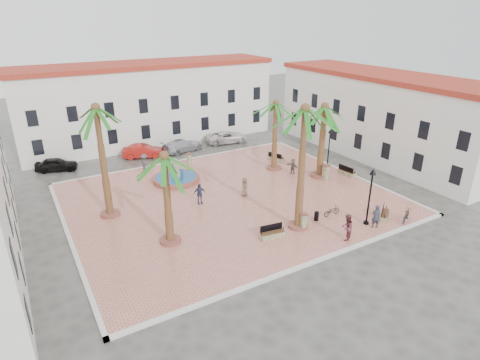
% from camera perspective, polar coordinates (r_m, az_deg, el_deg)
% --- Properties ---
extents(ground, '(120.00, 120.00, 0.00)m').
position_cam_1_polar(ground, '(34.48, -1.44, -2.78)').
color(ground, '#56544F').
rests_on(ground, ground).
extents(plaza, '(26.00, 22.00, 0.15)m').
position_cam_1_polar(plaza, '(34.44, -1.44, -2.66)').
color(plaza, '#DF8371').
rests_on(plaza, ground).
extents(kerb_n, '(26.30, 0.30, 0.16)m').
position_cam_1_polar(kerb_n, '(43.68, -8.44, 2.72)').
color(kerb_n, silver).
rests_on(kerb_n, ground).
extents(kerb_s, '(26.30, 0.30, 0.16)m').
position_cam_1_polar(kerb_s, '(26.58, 10.35, -11.43)').
color(kerb_s, silver).
rests_on(kerb_s, ground).
extents(kerb_e, '(0.30, 22.30, 0.16)m').
position_cam_1_polar(kerb_e, '(41.75, 14.38, 1.28)').
color(kerb_e, silver).
rests_on(kerb_e, ground).
extents(kerb_w, '(0.30, 22.30, 0.16)m').
position_cam_1_polar(kerb_w, '(31.10, -23.10, -7.63)').
color(kerb_w, silver).
rests_on(kerb_w, ground).
extents(building_north, '(30.40, 7.40, 9.50)m').
position_cam_1_polar(building_north, '(50.61, -12.71, 10.70)').
color(building_north, white).
rests_on(building_north, ground).
extents(building_east, '(7.40, 26.40, 9.00)m').
position_cam_1_polar(building_east, '(46.74, 19.47, 8.68)').
color(building_east, white).
rests_on(building_east, ground).
extents(fountain, '(4.38, 4.38, 2.26)m').
position_cam_1_polar(fountain, '(38.20, -9.09, 0.31)').
color(fountain, '#9F5546').
rests_on(fountain, plaza).
extents(palm_nw, '(4.80, 4.80, 8.87)m').
position_cam_1_polar(palm_nw, '(30.57, -19.66, 8.14)').
color(palm_nw, '#9F5546').
rests_on(palm_nw, plaza).
extents(palm_sw, '(4.79, 4.79, 6.62)m').
position_cam_1_polar(palm_sw, '(26.14, -10.64, 1.78)').
color(palm_sw, '#9F5546').
rests_on(palm_sw, plaza).
extents(palm_s, '(4.79, 4.79, 9.22)m').
position_cam_1_polar(palm_s, '(27.24, 9.16, 8.24)').
color(palm_s, '#9F5546').
rests_on(palm_s, plaza).
extents(palm_e, '(5.59, 5.59, 7.23)m').
position_cam_1_polar(palm_e, '(37.84, 11.87, 8.92)').
color(palm_e, '#9F5546').
rests_on(palm_e, plaza).
extents(palm_ne, '(4.66, 4.66, 7.08)m').
position_cam_1_polar(palm_ne, '(39.14, 5.09, 9.79)').
color(palm_ne, '#9F5546').
rests_on(palm_ne, plaza).
extents(bench_s, '(1.87, 0.80, 0.96)m').
position_cam_1_polar(bench_s, '(28.56, 4.62, -7.68)').
color(bench_s, gray).
rests_on(bench_s, plaza).
extents(bench_se, '(1.70, 1.43, 0.91)m').
position_cam_1_polar(bench_se, '(33.01, 19.89, -4.68)').
color(bench_se, gray).
rests_on(bench_se, plaza).
extents(bench_e, '(0.74, 1.92, 0.99)m').
position_cam_1_polar(bench_e, '(40.44, 14.95, 1.04)').
color(bench_e, gray).
rests_on(bench_e, plaza).
extents(bench_ne, '(1.16, 1.84, 0.93)m').
position_cam_1_polar(bench_ne, '(43.07, 5.11, 3.07)').
color(bench_ne, gray).
rests_on(bench_ne, plaza).
extents(lamppost_s, '(0.48, 0.48, 4.44)m').
position_cam_1_polar(lamppost_s, '(30.52, 18.13, -0.97)').
color(lamppost_s, black).
rests_on(lamppost_s, plaza).
extents(lamppost_e, '(0.43, 0.43, 3.96)m').
position_cam_1_polar(lamppost_e, '(41.57, 12.60, 5.38)').
color(lamppost_e, black).
rests_on(lamppost_e, plaza).
extents(bollard_se, '(0.53, 0.53, 1.30)m').
position_cam_1_polar(bollard_se, '(29.65, 9.00, -5.80)').
color(bollard_se, gray).
rests_on(bollard_se, plaza).
extents(bollard_n, '(0.54, 0.54, 1.30)m').
position_cam_1_polar(bollard_n, '(41.87, -7.26, 2.98)').
color(bollard_n, gray).
rests_on(bollard_n, plaza).
extents(bollard_e, '(0.62, 0.62, 1.57)m').
position_cam_1_polar(bollard_e, '(38.59, 12.12, 1.12)').
color(bollard_e, gray).
rests_on(bollard_e, plaza).
extents(litter_bin, '(0.35, 0.35, 0.69)m').
position_cam_1_polar(litter_bin, '(31.22, 10.82, -5.07)').
color(litter_bin, black).
rests_on(litter_bin, plaza).
extents(cyclist_a, '(0.78, 0.65, 1.82)m').
position_cam_1_polar(cyclist_a, '(31.05, 18.75, -4.93)').
color(cyclist_a, '#2F3243').
rests_on(cyclist_a, plaza).
extents(bicycle_a, '(1.53, 0.57, 0.80)m').
position_cam_1_polar(bicycle_a, '(32.16, 12.92, -4.29)').
color(bicycle_a, black).
rests_on(bicycle_a, plaza).
extents(cyclist_b, '(1.18, 1.10, 1.93)m').
position_cam_1_polar(cyclist_b, '(28.87, 14.96, -6.51)').
color(cyclist_b, brown).
rests_on(cyclist_b, plaza).
extents(bicycle_b, '(1.73, 1.13, 1.01)m').
position_cam_1_polar(bicycle_b, '(32.93, 22.57, -4.67)').
color(bicycle_b, black).
rests_on(bicycle_b, plaza).
extents(pedestrian_fountain_a, '(0.98, 0.94, 1.69)m').
position_cam_1_polar(pedestrian_fountain_a, '(34.47, 0.62, -0.95)').
color(pedestrian_fountain_a, '#8A7058').
rests_on(pedestrian_fountain_a, plaza).
extents(pedestrian_fountain_b, '(1.10, 0.58, 1.78)m').
position_cam_1_polar(pedestrian_fountain_b, '(33.21, -5.79, -1.95)').
color(pedestrian_fountain_b, navy).
rests_on(pedestrian_fountain_b, plaza).
extents(pedestrian_north, '(0.89, 1.32, 1.91)m').
position_cam_1_polar(pedestrian_north, '(40.63, -13.42, 2.32)').
color(pedestrian_north, '#4A494F').
rests_on(pedestrian_north, plaza).
extents(pedestrian_east, '(0.70, 1.49, 1.54)m').
position_cam_1_polar(pedestrian_east, '(39.57, 7.49, 1.93)').
color(pedestrian_east, '#69574F').
rests_on(pedestrian_east, plaza).
extents(car_black, '(4.30, 2.74, 1.36)m').
position_cam_1_polar(car_black, '(44.52, -24.66, 2.04)').
color(car_black, black).
rests_on(car_black, ground).
extents(car_red, '(4.78, 3.13, 1.49)m').
position_cam_1_polar(car_red, '(45.45, -13.57, 4.01)').
color(car_red, red).
rests_on(car_red, ground).
extents(car_silver, '(5.27, 2.97, 1.44)m').
position_cam_1_polar(car_silver, '(46.70, -8.17, 4.89)').
color(car_silver, silver).
rests_on(car_silver, ground).
extents(car_white, '(5.43, 3.19, 1.42)m').
position_cam_1_polar(car_white, '(49.53, -1.86, 6.14)').
color(car_white, white).
rests_on(car_white, ground).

